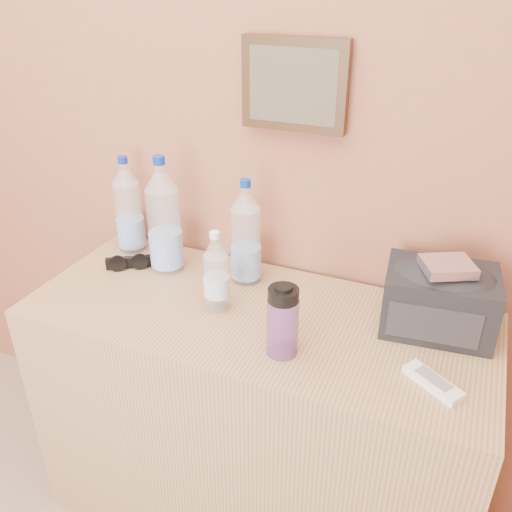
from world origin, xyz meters
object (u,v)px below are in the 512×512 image
(pet_large_a, at_px, (129,210))
(foil_packet, at_px, (448,266))
(pet_large_c, at_px, (246,237))
(sunglasses, at_px, (129,262))
(pet_small, at_px, (216,276))
(ac_remote, at_px, (433,382))
(nalgene_bottle, at_px, (283,321))
(dresser, at_px, (255,419))
(toiletry_bag, at_px, (440,297))
(pet_large_b, at_px, (164,221))

(pet_large_a, xyz_separation_m, foil_packet, (1.02, -0.10, 0.06))
(pet_large_c, bearing_deg, sunglasses, -167.98)
(pet_small, relative_size, ac_remote, 1.64)
(sunglasses, bearing_deg, foil_packet, -31.80)
(pet_large_a, xyz_separation_m, nalgene_bottle, (0.67, -0.33, -0.05))
(dresser, xyz_separation_m, toiletry_bag, (0.47, 0.13, 0.51))
(pet_large_a, xyz_separation_m, pet_small, (0.43, -0.21, -0.04))
(ac_remote, bearing_deg, pet_large_a, -163.12)
(pet_large_c, bearing_deg, ac_remote, -24.56)
(pet_large_c, distance_m, toiletry_bag, 0.57)
(pet_large_a, height_order, pet_small, pet_large_a)
(pet_large_a, relative_size, nalgene_bottle, 1.68)
(sunglasses, bearing_deg, pet_large_b, -11.96)
(pet_small, height_order, ac_remote, pet_small)
(ac_remote, bearing_deg, pet_large_b, -162.04)
(pet_large_a, relative_size, pet_small, 1.36)
(pet_large_b, bearing_deg, sunglasses, -158.92)
(pet_large_a, bearing_deg, pet_large_c, -4.74)
(pet_small, bearing_deg, dresser, 10.05)
(pet_large_c, distance_m, pet_small, 0.18)
(pet_large_c, relative_size, ac_remote, 2.23)
(pet_small, height_order, sunglasses, pet_small)
(nalgene_bottle, xyz_separation_m, foil_packet, (0.35, 0.23, 0.11))
(pet_large_c, bearing_deg, nalgene_bottle, -52.01)
(pet_large_b, distance_m, pet_small, 0.29)
(pet_large_b, distance_m, foil_packet, 0.84)
(nalgene_bottle, distance_m, ac_remote, 0.38)
(nalgene_bottle, xyz_separation_m, sunglasses, (-0.61, 0.21, -0.08))
(pet_large_b, bearing_deg, pet_large_a, 158.59)
(pet_small, distance_m, sunglasses, 0.39)
(dresser, xyz_separation_m, sunglasses, (-0.48, 0.08, 0.43))
(pet_small, distance_m, ac_remote, 0.62)
(pet_large_c, xyz_separation_m, ac_remote, (0.60, -0.27, -0.14))
(dresser, xyz_separation_m, nalgene_bottle, (0.13, -0.13, 0.51))
(pet_large_a, bearing_deg, nalgene_bottle, -26.09)
(ac_remote, distance_m, toiletry_bag, 0.26)
(dresser, xyz_separation_m, ac_remote, (0.50, -0.11, 0.42))
(nalgene_bottle, bearing_deg, ac_remote, 3.17)
(ac_remote, bearing_deg, pet_small, -155.46)
(dresser, bearing_deg, pet_large_c, 121.90)
(foil_packet, bearing_deg, ac_remote, -84.58)
(pet_large_c, height_order, ac_remote, pet_large_c)
(sunglasses, relative_size, toiletry_bag, 0.52)
(pet_large_a, bearing_deg, ac_remote, -16.55)
(dresser, relative_size, nalgene_bottle, 6.71)
(sunglasses, relative_size, foil_packet, 1.21)
(pet_large_b, height_order, ac_remote, pet_large_b)
(pet_large_b, relative_size, nalgene_bottle, 1.91)
(pet_small, relative_size, nalgene_bottle, 1.23)
(dresser, height_order, pet_large_a, pet_large_a)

